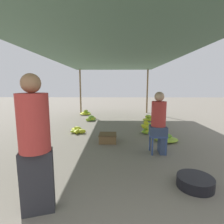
# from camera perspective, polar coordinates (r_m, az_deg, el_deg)

# --- Properties ---
(canopy_post_back_left) EXTENTS (0.08, 0.08, 2.24)m
(canopy_post_back_left) POSITION_cam_1_polar(r_m,az_deg,el_deg) (9.31, -10.28, 6.62)
(canopy_post_back_left) COLOR olive
(canopy_post_back_left) RESTS_ON ground
(canopy_post_back_right) EXTENTS (0.08, 0.08, 2.24)m
(canopy_post_back_right) POSITION_cam_1_polar(r_m,az_deg,el_deg) (9.28, 11.44, 6.58)
(canopy_post_back_right) COLOR olive
(canopy_post_back_right) RESTS_ON ground
(canopy_tarp) EXTENTS (3.88, 8.20, 0.04)m
(canopy_tarp) POSITION_cam_1_polar(r_m,az_deg,el_deg) (5.29, 0.20, 17.63)
(canopy_tarp) COLOR #567A60
(canopy_tarp) RESTS_ON canopy_post_front_left
(vendor_foreground) EXTENTS (0.41, 0.41, 1.56)m
(vendor_foreground) POSITION_cam_1_polar(r_m,az_deg,el_deg) (2.11, -23.85, -9.34)
(vendor_foreground) COLOR #2D2D33
(vendor_foreground) RESTS_ON ground
(stool) EXTENTS (0.34, 0.34, 0.41)m
(stool) POSITION_cam_1_polar(r_m,az_deg,el_deg) (3.87, 14.69, -8.21)
(stool) COLOR #384C84
(stool) RESTS_ON ground
(vendor_seated) EXTENTS (0.36, 0.36, 1.31)m
(vendor_seated) POSITION_cam_1_polar(r_m,az_deg,el_deg) (3.79, 15.18, -3.11)
(vendor_seated) COLOR #384766
(vendor_seated) RESTS_ON ground
(basin_black) EXTENTS (0.51, 0.51, 0.16)m
(basin_black) POSITION_cam_1_polar(r_m,az_deg,el_deg) (2.92, 25.51, -19.92)
(basin_black) COLOR black
(basin_black) RESTS_ON ground
(banana_pile_left_0) EXTENTS (0.52, 0.48, 0.19)m
(banana_pile_left_0) POSITION_cam_1_polar(r_m,az_deg,el_deg) (5.46, -11.20, -6.00)
(banana_pile_left_0) COLOR #B3CC2C
(banana_pile_left_0) RESTS_ON ground
(banana_pile_left_1) EXTENTS (0.42, 0.42, 0.22)m
(banana_pile_left_1) POSITION_cam_1_polar(r_m,az_deg,el_deg) (7.19, -6.82, -2.23)
(banana_pile_left_1) COLOR yellow
(banana_pile_left_1) RESTS_ON ground
(banana_pile_left_2) EXTENTS (0.57, 0.48, 0.25)m
(banana_pile_left_2) POSITION_cam_1_polar(r_m,az_deg,el_deg) (8.67, -8.64, -0.42)
(banana_pile_left_2) COLOR #A8C82E
(banana_pile_left_2) RESTS_ON ground
(banana_pile_right_0) EXTENTS (0.55, 0.55, 0.20)m
(banana_pile_right_0) POSITION_cam_1_polar(r_m,az_deg,el_deg) (6.27, 11.97, -4.12)
(banana_pile_right_0) COLOR yellow
(banana_pile_right_0) RESTS_ON ground
(banana_pile_right_1) EXTENTS (0.55, 0.46, 0.26)m
(banana_pile_right_1) POSITION_cam_1_polar(r_m,az_deg,el_deg) (7.29, 11.98, -2.03)
(banana_pile_right_1) COLOR #73B237
(banana_pile_right_1) RESTS_ON ground
(banana_pile_right_2) EXTENTS (0.59, 0.61, 0.25)m
(banana_pile_right_2) POSITION_cam_1_polar(r_m,az_deg,el_deg) (4.79, 16.87, -8.08)
(banana_pile_right_2) COLOR #CED727
(banana_pile_right_2) RESTS_ON ground
(banana_pile_right_3) EXTENTS (0.44, 0.49, 0.27)m
(banana_pile_right_3) POSITION_cam_1_polar(r_m,az_deg,el_deg) (5.40, 11.77, -5.84)
(banana_pile_right_3) COLOR yellow
(banana_pile_right_3) RESTS_ON ground
(crate_near) EXTENTS (0.44, 0.44, 0.21)m
(crate_near) POSITION_cam_1_polar(r_m,az_deg,el_deg) (4.52, -1.39, -8.43)
(crate_near) COLOR brown
(crate_near) RESTS_ON ground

